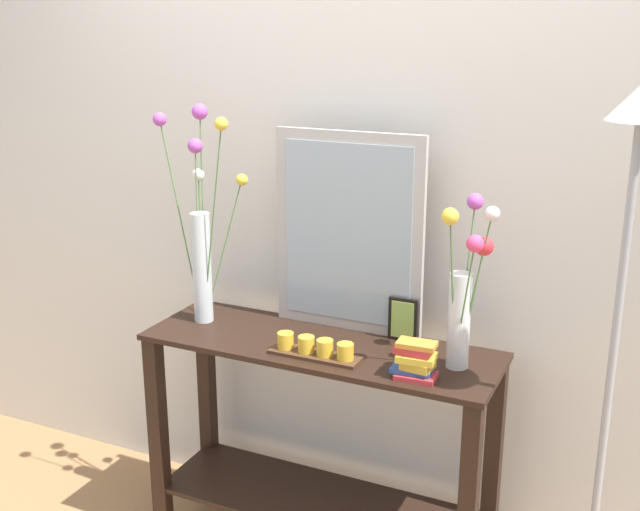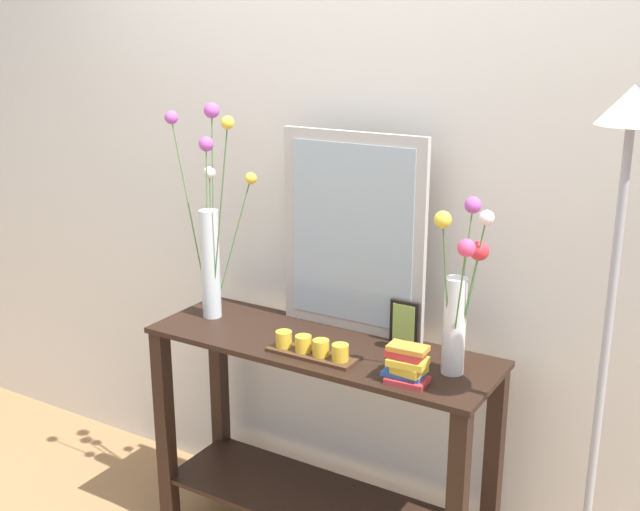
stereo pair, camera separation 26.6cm
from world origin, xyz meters
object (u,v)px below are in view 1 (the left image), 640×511
Objects in this scene: mirror_leaning at (348,233)px; floor_lamp at (620,295)px; vase_right at (464,293)px; book_stack at (416,360)px; tall_vase_left at (201,233)px; candle_tray at (315,349)px; picture_frame_small at (403,320)px; console_table at (320,430)px.

floor_lamp is (0.93, -0.27, -0.01)m from mirror_leaning.
book_stack is at bearing -130.24° from vase_right.
mirror_leaning is 0.55m from tall_vase_left.
tall_vase_left is 2.51× the size of candle_tray.
mirror_leaning is 4.84× the size of book_stack.
mirror_leaning is 4.58× the size of picture_frame_small.
vase_right is (0.47, -0.17, -0.10)m from mirror_leaning.
picture_frame_small is at bearing 150.48° from vase_right.
floor_lamp reaches higher than vase_right.
mirror_leaning is 0.91× the size of tall_vase_left.
vase_right is 3.58× the size of picture_frame_small.
candle_tray is at bearing -165.70° from vase_right.
candle_tray is at bearing -130.36° from picture_frame_small.
mirror_leaning reaches higher than vase_right.
console_table is 2.24× the size of vase_right.
mirror_leaning reaches higher than picture_frame_small.
picture_frame_small is (0.25, 0.15, 0.42)m from console_table.
console_table is 1.59× the size of tall_vase_left.
mirror_leaning reaches higher than candle_tray.
floor_lamp is at bearing 0.92° from candle_tray.
floor_lamp is (0.71, -0.24, 0.28)m from picture_frame_small.
console_table is 8.46× the size of book_stack.
candle_tray is at bearing -179.08° from floor_lamp.
vase_right is 0.32× the size of floor_lamp.
candle_tray is 0.34m from picture_frame_small.
console_table is 8.02× the size of picture_frame_small.
book_stack is (-0.11, -0.13, -0.20)m from vase_right.
candle_tray is (0.53, -0.14, -0.31)m from tall_vase_left.
mirror_leaning is 1.28× the size of vase_right.
console_table is 1.75× the size of mirror_leaning.
tall_vase_left is 0.63m from candle_tray.
tall_vase_left reaches higher than candle_tray.
book_stack is at bearing -177.43° from floor_lamp.
console_table is 3.98× the size of candle_tray.
tall_vase_left is (-0.53, -0.14, -0.03)m from mirror_leaning.
floor_lamp reaches higher than tall_vase_left.
tall_vase_left is 0.94m from book_stack.
candle_tray is 2.13× the size of book_stack.
mirror_leaning is at bearing 15.24° from tall_vase_left.
book_stack is (0.14, -0.27, -0.02)m from picture_frame_small.
mirror_leaning is at bearing 163.87° from floor_lamp.
book_stack is at bearing -1.74° from candle_tray.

